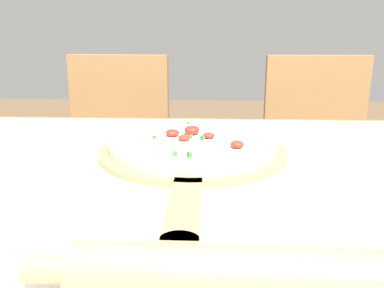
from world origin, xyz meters
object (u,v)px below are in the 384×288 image
Objects in this scene: pizza at (193,142)px; rolling_pin at (273,277)px; chair_right at (317,160)px; pizza_peel at (192,155)px; chair_left at (115,158)px.

pizza is 0.46m from rolling_pin.
chair_right is at bearing 73.05° from rolling_pin.
rolling_pin is at bearing -78.67° from pizza.
rolling_pin is at bearing -78.08° from pizza_peel.
pizza_peel is at bearing -90.18° from pizza.
chair_left reaches higher than pizza_peel.
chair_right is at bearing 3.64° from chair_left.
pizza is at bearing 89.82° from pizza_peel.
chair_right is (0.43, 0.67, -0.25)m from pizza.
pizza_peel is 0.44m from rolling_pin.
pizza is (0.00, 0.02, 0.02)m from pizza_peel.
rolling_pin is (0.09, -0.43, 0.02)m from pizza_peel.
pizza_peel is 0.65× the size of chair_right.
pizza_peel is 1.75× the size of pizza.
rolling_pin is (0.09, -0.45, 0.00)m from pizza.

